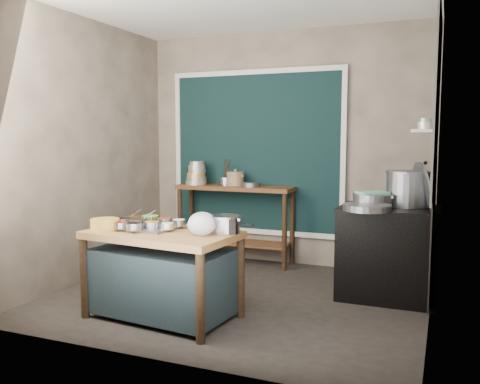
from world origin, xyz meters
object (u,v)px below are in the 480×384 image
at_px(prep_table, 163,275).
at_px(utensil_cup, 226,181).
at_px(stock_pot, 408,189).
at_px(condiment_tray, 146,227).
at_px(yellow_basin, 105,224).
at_px(back_counter, 235,224).
at_px(stove_block, 388,254).
at_px(saucepan, 225,224).
at_px(steamer, 372,200).
at_px(ceramic_crock, 235,180).

bearing_deg(prep_table, utensil_cup, 104.23).
xyz_separation_m(prep_table, stock_pot, (1.87, 1.42, 0.68)).
bearing_deg(utensil_cup, prep_table, -81.68).
relative_size(condiment_tray, yellow_basin, 2.12).
xyz_separation_m(back_counter, yellow_basin, (-0.31, -2.15, 0.32)).
height_order(prep_table, utensil_cup, utensil_cup).
xyz_separation_m(condiment_tray, yellow_basin, (-0.30, -0.17, 0.04)).
relative_size(stove_block, saucepan, 3.35).
relative_size(stock_pot, steamer, 1.12).
bearing_deg(steamer, yellow_basin, -146.18).
xyz_separation_m(saucepan, steamer, (1.04, 1.12, 0.12)).
height_order(yellow_basin, ceramic_crock, ceramic_crock).
distance_m(saucepan, stock_pot, 1.88).
distance_m(back_counter, stove_block, 2.04).
height_order(utensil_cup, stock_pot, stock_pot).
bearing_deg(stove_block, saucepan, -135.91).
height_order(stove_block, condiment_tray, stove_block).
distance_m(back_counter, utensil_cup, 0.54).
bearing_deg(stock_pot, steamer, -151.73).
distance_m(yellow_basin, steamer, 2.48).
distance_m(yellow_basin, saucepan, 1.04).
bearing_deg(yellow_basin, ceramic_crock, 81.95).
bearing_deg(stock_pot, prep_table, -142.80).
bearing_deg(steamer, utensil_cup, 157.07).
distance_m(prep_table, saucepan, 0.70).
distance_m(yellow_basin, utensil_cup, 2.18).
relative_size(yellow_basin, steamer, 0.63).
relative_size(prep_table, saucepan, 4.66).
distance_m(saucepan, ceramic_crock, 2.05).
bearing_deg(steamer, ceramic_crock, 155.48).
xyz_separation_m(saucepan, stock_pot, (1.35, 1.28, 0.23)).
relative_size(saucepan, ceramic_crock, 1.21).
bearing_deg(ceramic_crock, saucepan, -69.82).
relative_size(utensil_cup, stock_pot, 0.38).
relative_size(stove_block, utensil_cup, 5.36).
relative_size(stove_block, stock_pot, 2.05).
relative_size(back_counter, steamer, 3.72).
distance_m(utensil_cup, stock_pot, 2.26).
xyz_separation_m(utensil_cup, steamer, (1.86, -0.79, -0.06)).
xyz_separation_m(ceramic_crock, steamer, (1.75, -0.80, -0.08)).
relative_size(prep_table, steamer, 3.20).
bearing_deg(prep_table, stock_pot, 43.11).
distance_m(back_counter, saucepan, 2.05).
distance_m(stove_block, stock_pot, 0.66).
height_order(condiment_tray, utensil_cup, utensil_cup).
xyz_separation_m(stove_block, ceramic_crock, (-1.90, 0.75, 0.60)).
bearing_deg(condiment_tray, prep_table, -14.57).
relative_size(back_counter, ceramic_crock, 6.51).
xyz_separation_m(back_counter, stock_pot, (2.05, -0.61, 0.58)).
bearing_deg(utensil_cup, yellow_basin, -95.03).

